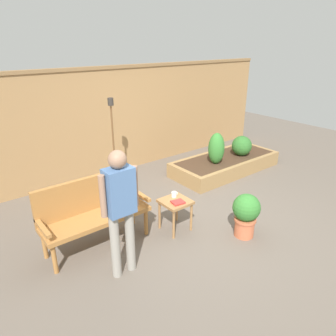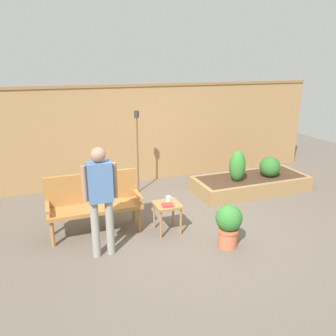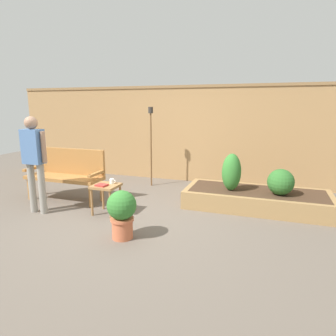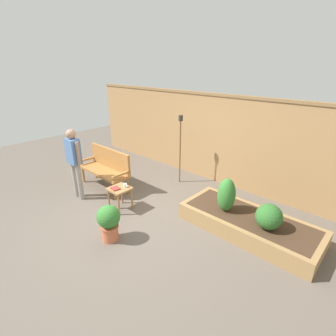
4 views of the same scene
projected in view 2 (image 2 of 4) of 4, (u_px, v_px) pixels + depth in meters
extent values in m
plane|color=#60564C|center=(192.00, 229.00, 5.47)|extent=(14.00, 14.00, 0.00)
cube|color=#A37A4C|center=(145.00, 135.00, 7.48)|extent=(8.40, 0.10, 2.10)
cube|color=olive|center=(144.00, 85.00, 7.15)|extent=(8.40, 0.14, 0.06)
cylinder|color=#A87038|center=(134.00, 211.00, 5.67)|extent=(0.06, 0.06, 0.40)
cylinder|color=#A87038|center=(140.00, 220.00, 5.34)|extent=(0.06, 0.06, 0.40)
cylinder|color=#A87038|center=(51.00, 223.00, 5.23)|extent=(0.06, 0.06, 0.40)
cylinder|color=#A87038|center=(52.00, 234.00, 4.90)|extent=(0.06, 0.06, 0.40)
cube|color=#A87038|center=(95.00, 208.00, 5.22)|extent=(1.44, 0.48, 0.06)
cube|color=#A87038|center=(92.00, 187.00, 5.32)|extent=(1.44, 0.06, 0.48)
cube|color=#A87038|center=(47.00, 207.00, 4.95)|extent=(0.06, 0.48, 0.04)
cube|color=#A87038|center=(138.00, 194.00, 5.41)|extent=(0.06, 0.48, 0.04)
cylinder|color=#9E7042|center=(173.00, 213.00, 5.53)|extent=(0.04, 0.04, 0.44)
cylinder|color=#9E7042|center=(181.00, 221.00, 5.24)|extent=(0.04, 0.04, 0.44)
cylinder|color=#9E7042|center=(154.00, 216.00, 5.42)|extent=(0.04, 0.04, 0.44)
cylinder|color=#9E7042|center=(161.00, 225.00, 5.13)|extent=(0.04, 0.04, 0.44)
cube|color=#9E7042|center=(167.00, 205.00, 5.26)|extent=(0.40, 0.40, 0.04)
cylinder|color=white|center=(168.00, 199.00, 5.35)|extent=(0.07, 0.07, 0.08)
torus|color=white|center=(171.00, 198.00, 5.36)|extent=(0.06, 0.01, 0.06)
cube|color=#B2332D|center=(168.00, 205.00, 5.17)|extent=(0.19, 0.17, 0.03)
cylinder|color=#C66642|center=(228.00, 239.00, 4.93)|extent=(0.28, 0.28, 0.25)
cylinder|color=#C66642|center=(228.00, 230.00, 4.88)|extent=(0.31, 0.31, 0.04)
sphere|color=#33752D|center=(229.00, 218.00, 4.83)|extent=(0.39, 0.39, 0.39)
cube|color=#997547|center=(264.00, 191.00, 6.67)|extent=(2.40, 0.09, 0.30)
cube|color=#997547|center=(239.00, 177.00, 7.48)|extent=(2.40, 0.09, 0.30)
cube|color=#997547|center=(201.00, 191.00, 6.69)|extent=(0.09, 0.82, 0.30)
cube|color=#997547|center=(295.00, 177.00, 7.46)|extent=(0.09, 0.82, 0.30)
cube|color=#422D1E|center=(251.00, 184.00, 7.08)|extent=(2.22, 0.82, 0.30)
cylinder|color=brown|center=(236.00, 179.00, 6.79)|extent=(0.04, 0.04, 0.06)
ellipsoid|color=#33752D|center=(237.00, 166.00, 6.70)|extent=(0.32, 0.32, 0.63)
cylinder|color=brown|center=(269.00, 175.00, 7.05)|extent=(0.04, 0.04, 0.06)
sphere|color=#2D6628|center=(270.00, 167.00, 6.99)|extent=(0.42, 0.42, 0.42)
cylinder|color=brown|center=(138.00, 156.00, 6.80)|extent=(0.03, 0.03, 1.56)
cylinder|color=#332D28|center=(137.00, 114.00, 6.55)|extent=(0.10, 0.10, 0.13)
cylinder|color=gray|center=(110.00, 227.00, 4.65)|extent=(0.11, 0.11, 0.82)
cylinder|color=gray|center=(95.00, 230.00, 4.59)|extent=(0.11, 0.11, 0.82)
cube|color=#4C70A3|center=(100.00, 182.00, 4.42)|extent=(0.32, 0.20, 0.54)
cylinder|color=#9E755B|center=(115.00, 180.00, 4.48)|extent=(0.07, 0.07, 0.49)
cylinder|color=#9E755B|center=(84.00, 184.00, 4.35)|extent=(0.07, 0.07, 0.49)
sphere|color=#9E755B|center=(98.00, 155.00, 4.30)|extent=(0.20, 0.20, 0.20)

